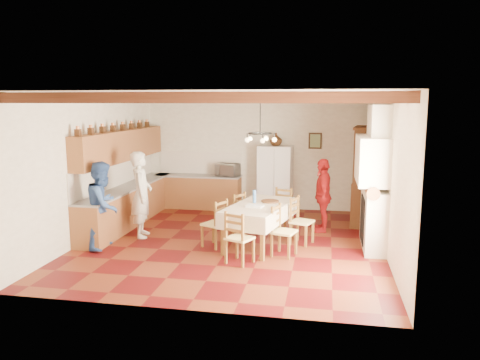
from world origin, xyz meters
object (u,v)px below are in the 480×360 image
object	(u,v)px
person_woman_blue	(103,205)
chair_left_far	(233,214)
dining_table	(260,209)
microwave	(228,170)
person_man	(141,194)
chair_end_far	(281,210)
refrigerator	(276,178)
chair_right_near	(284,231)
chair_left_near	(214,223)
chair_end_near	(240,237)
person_woman_red	(323,195)
chair_right_far	(302,221)
hutch	(365,176)

from	to	relation	value
person_woman_blue	chair_left_far	bearing A→B (deg)	-65.94
dining_table	microwave	distance (m)	3.34
person_man	person_woman_blue	size ratio (longest dim) A/B	1.07
chair_left_far	chair_end_far	size ratio (longest dim) A/B	1.00
refrigerator	chair_left_far	bearing A→B (deg)	-99.82
chair_right_near	person_man	xyz separation A→B (m)	(-3.10, 0.73, 0.44)
chair_left_far	microwave	world-z (taller)	microwave
dining_table	person_man	bearing A→B (deg)	176.14
chair_end_far	person_man	size ratio (longest dim) A/B	0.52
chair_left_near	person_man	world-z (taller)	person_man
dining_table	person_woman_blue	size ratio (longest dim) A/B	1.22
chair_end_near	person_woman_red	xyz separation A→B (m)	(1.42, 2.41, 0.34)
dining_table	chair_right_near	bearing A→B (deg)	-45.74
chair_right_near	person_man	world-z (taller)	person_man
person_woman_blue	dining_table	bearing A→B (deg)	-81.36
dining_table	person_man	size ratio (longest dim) A/B	1.14
person_man	chair_right_far	bearing A→B (deg)	-104.45
microwave	chair_end_near	bearing A→B (deg)	-58.76
chair_left_far	microwave	distance (m)	2.63
chair_right_near	person_woman_red	size ratio (longest dim) A/B	0.59
person_woman_blue	microwave	distance (m)	4.13
refrigerator	microwave	world-z (taller)	refrigerator
chair_left_far	person_woman_blue	xyz separation A→B (m)	(-2.33, -1.28, 0.38)
dining_table	chair_left_far	xyz separation A→B (m)	(-0.65, 0.57, -0.27)
hutch	chair_left_far	distance (m)	3.32
refrigerator	chair_right_far	bearing A→B (deg)	-69.44
person_man	person_woman_red	distance (m)	3.94
hutch	person_woman_red	size ratio (longest dim) A/B	1.40
dining_table	chair_end_far	world-z (taller)	chair_end_far
dining_table	person_woman_red	xyz separation A→B (m)	(1.22, 1.30, 0.06)
person_woman_red	hutch	bearing A→B (deg)	128.48
refrigerator	chair_left_near	bearing A→B (deg)	-100.08
chair_left_far	person_woman_red	distance (m)	2.04
chair_end_far	chair_left_far	bearing A→B (deg)	-133.78
refrigerator	person_woman_red	distance (m)	2.21
chair_end_far	person_man	bearing A→B (deg)	-144.50
refrigerator	chair_right_far	distance (m)	3.02
chair_end_near	chair_end_far	bearing A→B (deg)	-78.79
chair_end_near	person_woman_blue	size ratio (longest dim) A/B	0.56
chair_end_near	person_woman_blue	bearing A→B (deg)	15.91
chair_right_far	chair_end_far	bearing A→B (deg)	51.83
hutch	dining_table	bearing A→B (deg)	-127.51
person_man	person_woman_blue	xyz separation A→B (m)	(-0.43, -0.88, -0.06)
hutch	person_man	size ratio (longest dim) A/B	1.25
person_man	person_woman_red	xyz separation A→B (m)	(3.78, 1.12, -0.10)
person_man	person_woman_blue	world-z (taller)	person_man
hutch	person_woman_blue	size ratio (longest dim) A/B	1.33
hutch	chair_end_near	world-z (taller)	hutch
dining_table	microwave	size ratio (longest dim) A/B	3.55
chair_left_near	chair_right_far	world-z (taller)	same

